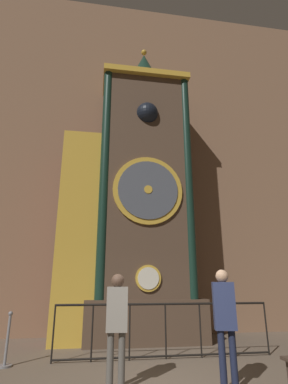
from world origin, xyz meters
name	(u,v)px	position (x,y,z in m)	size (l,w,h in m)	color
cathedral_back_wall	(126,146)	(-0.09, 5.41, 6.50)	(24.00, 0.32, 13.03)	#846047
clock_tower	(133,200)	(0.04, 4.14, 4.07)	(4.22, 1.80, 9.89)	brown
railing_fence	(166,327)	(0.57, 2.17, 0.63)	(4.83, 0.05, 1.14)	black
visitor_near	(117,317)	(-0.65, 0.39, 1.04)	(0.36, 0.25, 1.71)	#58554F
visitor_far	(225,315)	(1.07, 0.07, 1.07)	(0.39, 0.30, 1.78)	#1B213A
stanchion_post	(6,348)	(-2.69, 2.05, 0.33)	(0.28, 0.28, 1.02)	gray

